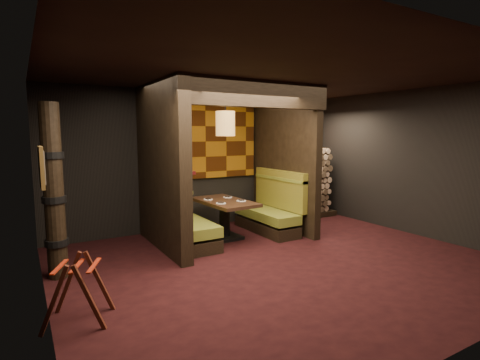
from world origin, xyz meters
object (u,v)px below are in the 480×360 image
object	(u,v)px
firewood_stack	(300,183)
booth_bench_right	(271,212)
dining_table	(225,213)
totem_column	(54,193)
pendant_lamp	(225,124)
booth_bench_left	(184,223)
luggage_rack	(78,287)

from	to	relation	value
firewood_stack	booth_bench_right	bearing A→B (deg)	-152.65
dining_table	totem_column	xyz separation A→B (m)	(-2.91, -0.53, 0.68)
pendant_lamp	totem_column	size ratio (longest dim) A/B	0.38
booth_bench_left	dining_table	xyz separation A→B (m)	(0.82, -0.02, 0.10)
booth_bench_right	luggage_rack	bearing A→B (deg)	-152.80
booth_bench_left	pendant_lamp	bearing A→B (deg)	-4.82
dining_table	luggage_rack	size ratio (longest dim) A/B	1.77
totem_column	booth_bench_left	bearing A→B (deg)	14.75
luggage_rack	totem_column	xyz separation A→B (m)	(-0.08, 1.45, 0.82)
totem_column	firewood_stack	world-z (taller)	totem_column
dining_table	totem_column	size ratio (longest dim) A/B	0.60
dining_table	firewood_stack	xyz separation A→B (m)	(2.43, 0.72, 0.32)
booth_bench_left	totem_column	world-z (taller)	totem_column
booth_bench_right	firewood_stack	bearing A→B (deg)	27.35
booth_bench_right	totem_column	distance (m)	4.10
booth_bench_right	pendant_lamp	distance (m)	2.07
dining_table	firewood_stack	world-z (taller)	firewood_stack
booth_bench_left	firewood_stack	bearing A→B (deg)	12.17
booth_bench_left	totem_column	bearing A→B (deg)	-165.25
booth_bench_right	totem_column	size ratio (longest dim) A/B	0.67
booth_bench_left	booth_bench_right	world-z (taller)	same
luggage_rack	firewood_stack	bearing A→B (deg)	27.24
dining_table	totem_column	distance (m)	3.03
totem_column	luggage_rack	bearing A→B (deg)	-86.85
totem_column	firewood_stack	size ratio (longest dim) A/B	1.39
luggage_rack	firewood_stack	xyz separation A→B (m)	(5.25, 2.70, 0.45)
booth_bench_right	dining_table	distance (m)	1.08
booth_bench_right	luggage_rack	world-z (taller)	booth_bench_right
booth_bench_left	totem_column	size ratio (longest dim) A/B	0.67
dining_table	pendant_lamp	distance (m)	1.67
totem_column	firewood_stack	distance (m)	5.49
booth_bench_right	firewood_stack	distance (m)	1.58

